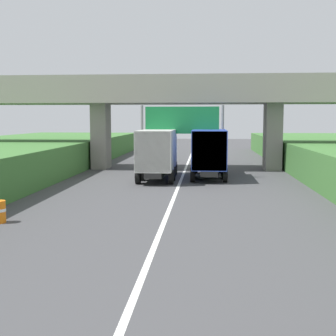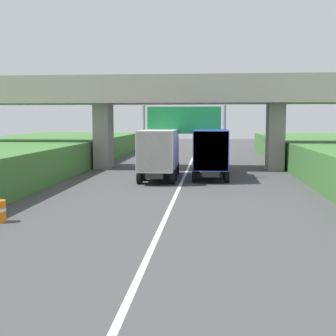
{
  "view_description": "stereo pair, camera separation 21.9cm",
  "coord_description": "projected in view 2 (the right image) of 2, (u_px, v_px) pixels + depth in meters",
  "views": [
    {
      "loc": [
        1.63,
        1.94,
        4.14
      ],
      "look_at": [
        0.0,
        21.9,
        2.0
      ],
      "focal_mm": 48.59,
      "sensor_mm": 36.0,
      "label": 1
    },
    {
      "loc": [
        1.85,
        1.96,
        4.14
      ],
      "look_at": [
        0.0,
        21.9,
        2.0
      ],
      "focal_mm": 48.59,
      "sensor_mm": 36.0,
      "label": 2
    }
  ],
  "objects": [
    {
      "name": "overhead_highway_sign",
      "position": [
        184.0,
        125.0,
        32.03
      ],
      "size": [
        5.88,
        0.18,
        5.14
      ],
      "color": "slate",
      "rests_on": "ground"
    },
    {
      "name": "truck_white",
      "position": [
        160.0,
        152.0,
        31.3
      ],
      "size": [
        2.44,
        7.3,
        3.44
      ],
      "color": "black",
      "rests_on": "ground"
    },
    {
      "name": "truck_blue",
      "position": [
        211.0,
        151.0,
        32.16
      ],
      "size": [
        2.44,
        7.3,
        3.44
      ],
      "color": "black",
      "rests_on": "ground"
    },
    {
      "name": "lane_centre_stripe",
      "position": [
        182.0,
        182.0,
        30.21
      ],
      "size": [
        0.2,
        103.7,
        0.01
      ],
      "primitive_type": "cube",
      "color": "white",
      "rests_on": "ground"
    },
    {
      "name": "overpass_bridge",
      "position": [
        188.0,
        100.0,
        37.48
      ],
      "size": [
        40.0,
        4.8,
        7.64
      ],
      "color": "gray",
      "rests_on": "ground"
    }
  ]
}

